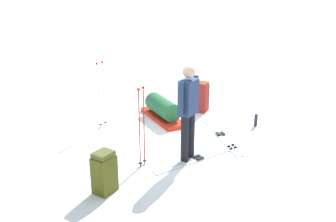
{
  "coord_description": "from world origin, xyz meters",
  "views": [
    {
      "loc": [
        -4.29,
        -5.47,
        3.3
      ],
      "look_at": [
        0.0,
        0.0,
        0.7
      ],
      "focal_mm": 43.43,
      "sensor_mm": 36.0,
      "label": 1
    }
  ],
  "objects_px": {
    "backpack_large_dark": "(202,97)",
    "ski_poles_planted_far": "(142,123)",
    "gear_sled": "(163,110)",
    "ski_pair_near": "(198,158)",
    "ski_poles_planted_near": "(101,91)",
    "backpack_bright": "(104,172)",
    "ski_pair_far": "(220,135)",
    "skier_standing": "(188,108)",
    "thermos_bottle": "(256,120)"
  },
  "relations": [
    {
      "from": "ski_poles_planted_far",
      "to": "backpack_large_dark",
      "type": "bearing_deg",
      "value": 27.28
    },
    {
      "from": "backpack_bright",
      "to": "backpack_large_dark",
      "type": "bearing_deg",
      "value": 25.53
    },
    {
      "from": "ski_pair_near",
      "to": "ski_pair_far",
      "type": "height_order",
      "value": "same"
    },
    {
      "from": "gear_sled",
      "to": "ski_pair_near",
      "type": "bearing_deg",
      "value": -109.29
    },
    {
      "from": "backpack_large_dark",
      "to": "thermos_bottle",
      "type": "distance_m",
      "value": 1.41
    },
    {
      "from": "ski_poles_planted_far",
      "to": "gear_sled",
      "type": "xyz_separation_m",
      "value": [
        1.57,
        1.49,
        -0.55
      ]
    },
    {
      "from": "ski_pair_far",
      "to": "gear_sled",
      "type": "bearing_deg",
      "value": 104.94
    },
    {
      "from": "gear_sled",
      "to": "ski_pair_far",
      "type": "bearing_deg",
      "value": -75.06
    },
    {
      "from": "ski_pair_far",
      "to": "backpack_large_dark",
      "type": "height_order",
      "value": "backpack_large_dark"
    },
    {
      "from": "ski_poles_planted_near",
      "to": "ski_poles_planted_far",
      "type": "bearing_deg",
      "value": -99.77
    },
    {
      "from": "skier_standing",
      "to": "ski_poles_planted_near",
      "type": "bearing_deg",
      "value": 100.63
    },
    {
      "from": "backpack_large_dark",
      "to": "ski_pair_far",
      "type": "bearing_deg",
      "value": -117.04
    },
    {
      "from": "ski_poles_planted_near",
      "to": "backpack_large_dark",
      "type": "bearing_deg",
      "value": -15.1
    },
    {
      "from": "gear_sled",
      "to": "thermos_bottle",
      "type": "bearing_deg",
      "value": -49.31
    },
    {
      "from": "ski_pair_near",
      "to": "backpack_bright",
      "type": "bearing_deg",
      "value": 177.56
    },
    {
      "from": "ski_pair_far",
      "to": "gear_sled",
      "type": "relative_size",
      "value": 1.3
    },
    {
      "from": "thermos_bottle",
      "to": "ski_poles_planted_far",
      "type": "bearing_deg",
      "value": 179.31
    },
    {
      "from": "backpack_bright",
      "to": "thermos_bottle",
      "type": "height_order",
      "value": "backpack_bright"
    },
    {
      "from": "backpack_bright",
      "to": "thermos_bottle",
      "type": "bearing_deg",
      "value": 4.64
    },
    {
      "from": "ski_pair_near",
      "to": "thermos_bottle",
      "type": "relative_size",
      "value": 7.14
    },
    {
      "from": "ski_pair_near",
      "to": "gear_sled",
      "type": "height_order",
      "value": "gear_sled"
    },
    {
      "from": "backpack_large_dark",
      "to": "ski_poles_planted_far",
      "type": "distance_m",
      "value": 2.94
    },
    {
      "from": "thermos_bottle",
      "to": "ski_pair_far",
      "type": "bearing_deg",
      "value": 173.24
    },
    {
      "from": "backpack_bright",
      "to": "skier_standing",
      "type": "bearing_deg",
      "value": 1.68
    },
    {
      "from": "backpack_bright",
      "to": "gear_sled",
      "type": "distance_m",
      "value": 3.09
    },
    {
      "from": "backpack_bright",
      "to": "gear_sled",
      "type": "bearing_deg",
      "value": 36.27
    },
    {
      "from": "ski_pair_far",
      "to": "backpack_large_dark",
      "type": "xyz_separation_m",
      "value": [
        0.64,
        1.26,
        0.33
      ]
    },
    {
      "from": "backpack_large_dark",
      "to": "gear_sled",
      "type": "bearing_deg",
      "value": 171.47
    },
    {
      "from": "ski_pair_far",
      "to": "thermos_bottle",
      "type": "height_order",
      "value": "thermos_bottle"
    },
    {
      "from": "ski_pair_far",
      "to": "ski_poles_planted_near",
      "type": "xyz_separation_m",
      "value": [
        -1.61,
        1.86,
        0.76
      ]
    },
    {
      "from": "ski_poles_planted_far",
      "to": "thermos_bottle",
      "type": "relative_size",
      "value": 5.37
    },
    {
      "from": "ski_pair_near",
      "to": "backpack_bright",
      "type": "height_order",
      "value": "backpack_bright"
    },
    {
      "from": "ski_pair_far",
      "to": "ski_poles_planted_near",
      "type": "bearing_deg",
      "value": 130.79
    },
    {
      "from": "ski_poles_planted_near",
      "to": "gear_sled",
      "type": "distance_m",
      "value": 1.42
    },
    {
      "from": "ski_pair_near",
      "to": "ski_pair_far",
      "type": "bearing_deg",
      "value": 25.44
    },
    {
      "from": "skier_standing",
      "to": "backpack_bright",
      "type": "height_order",
      "value": "skier_standing"
    },
    {
      "from": "backpack_large_dark",
      "to": "ski_poles_planted_near",
      "type": "relative_size",
      "value": 0.5
    },
    {
      "from": "backpack_large_dark",
      "to": "thermos_bottle",
      "type": "height_order",
      "value": "backpack_large_dark"
    },
    {
      "from": "skier_standing",
      "to": "gear_sled",
      "type": "bearing_deg",
      "value": 65.44
    },
    {
      "from": "skier_standing",
      "to": "ski_poles_planted_near",
      "type": "xyz_separation_m",
      "value": [
        -0.42,
        2.23,
        -0.18
      ]
    },
    {
      "from": "ski_poles_planted_near",
      "to": "backpack_bright",
      "type": "bearing_deg",
      "value": -118.88
    },
    {
      "from": "skier_standing",
      "to": "ski_pair_far",
      "type": "relative_size",
      "value": 0.91
    },
    {
      "from": "backpack_large_dark",
      "to": "ski_poles_planted_near",
      "type": "bearing_deg",
      "value": 164.9
    },
    {
      "from": "backpack_large_dark",
      "to": "ski_poles_planted_far",
      "type": "bearing_deg",
      "value": -152.72
    },
    {
      "from": "ski_pair_far",
      "to": "backpack_large_dark",
      "type": "relative_size",
      "value": 2.69
    },
    {
      "from": "ski_pair_near",
      "to": "ski_poles_planted_far",
      "type": "distance_m",
      "value": 1.25
    },
    {
      "from": "ski_pair_far",
      "to": "thermos_bottle",
      "type": "bearing_deg",
      "value": -6.76
    },
    {
      "from": "backpack_large_dark",
      "to": "gear_sled",
      "type": "height_order",
      "value": "backpack_large_dark"
    },
    {
      "from": "skier_standing",
      "to": "thermos_bottle",
      "type": "height_order",
      "value": "skier_standing"
    },
    {
      "from": "ski_pair_near",
      "to": "backpack_large_dark",
      "type": "height_order",
      "value": "backpack_large_dark"
    }
  ]
}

